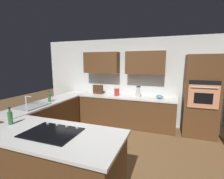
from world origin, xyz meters
name	(u,v)px	position (x,y,z in m)	size (l,w,h in m)	color
ground_plane	(109,156)	(0.00, 0.00, 0.00)	(14.00, 14.00, 0.00)	brown
wall_back	(130,77)	(0.06, -2.05, 1.44)	(6.00, 0.44, 2.60)	silver
lower_cabinets_back	(126,112)	(0.10, -1.72, 0.43)	(2.80, 0.60, 0.86)	brown
countertop_back	(126,97)	(0.10, -1.72, 0.88)	(2.84, 0.64, 0.04)	silver
lower_cabinets_side	(53,117)	(1.82, -0.55, 0.43)	(0.60, 2.90, 0.86)	brown
countertop_side	(52,101)	(1.82, -0.55, 0.88)	(0.64, 2.94, 0.04)	silver
island_base	(54,163)	(0.45, 1.08, 0.43)	(1.98, 0.89, 0.86)	brown
island_top	(52,134)	(0.45, 1.08, 0.88)	(2.06, 0.97, 0.04)	silver
wall_oven	(201,96)	(-1.85, -1.72, 1.04)	(0.80, 0.66, 2.08)	brown
sink_unit	(33,105)	(1.83, 0.07, 0.92)	(0.46, 0.70, 0.23)	#515456
cooktop	(52,132)	(0.45, 1.07, 0.91)	(0.76, 0.56, 0.03)	black
blender	(138,92)	(-0.25, -1.74, 1.04)	(0.15, 0.15, 0.32)	beige
mixing_bowl	(160,97)	(-0.85, -1.74, 0.95)	(0.19, 0.19, 0.10)	#668CB2
spice_rack	(98,89)	(1.05, -1.80, 1.04)	(0.31, 0.11, 0.28)	#472B19
kettle	(117,92)	(0.40, -1.74, 1.01)	(0.15, 0.15, 0.21)	red
dish_soap_bottle	(49,98)	(1.77, -0.41, 1.01)	(0.07, 0.07, 0.27)	#336B38
oil_bottle	(10,118)	(1.29, 1.04, 1.01)	(0.07, 0.07, 0.28)	#336B38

